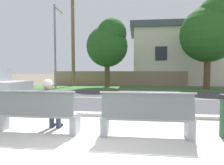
% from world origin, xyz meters
% --- Properties ---
extents(ground_plane, '(140.00, 140.00, 0.00)m').
position_xyz_m(ground_plane, '(0.00, 8.00, 0.00)').
color(ground_plane, '#665B4C').
extents(sidewalk_pavement, '(44.00, 3.60, 0.01)m').
position_xyz_m(sidewalk_pavement, '(0.00, 0.40, 0.01)').
color(sidewalk_pavement, beige).
rests_on(sidewalk_pavement, ground_plane).
extents(curb_edge, '(44.00, 0.30, 0.11)m').
position_xyz_m(curb_edge, '(0.00, 2.35, 0.06)').
color(curb_edge, '#ADA89E').
rests_on(curb_edge, ground_plane).
extents(street_asphalt, '(52.00, 8.00, 0.01)m').
position_xyz_m(street_asphalt, '(0.00, 6.50, 0.00)').
color(street_asphalt, '#424247').
rests_on(street_asphalt, ground_plane).
extents(road_centre_line, '(48.00, 0.14, 0.01)m').
position_xyz_m(road_centre_line, '(0.00, 6.50, 0.01)').
color(road_centre_line, '#E0CC4C').
rests_on(road_centre_line, ground_plane).
extents(far_verge_grass, '(48.00, 2.80, 0.02)m').
position_xyz_m(far_verge_grass, '(0.00, 12.42, 0.01)').
color(far_verge_grass, '#38702D').
rests_on(far_verge_grass, ground_plane).
extents(bench_left, '(1.95, 0.48, 1.01)m').
position_xyz_m(bench_left, '(-1.25, 0.50, 0.46)').
color(bench_left, '#9EA0A8').
rests_on(bench_left, ground_plane).
extents(bench_right, '(1.95, 0.48, 1.01)m').
position_xyz_m(bench_right, '(1.25, 0.50, 0.46)').
color(bench_right, '#9EA0A8').
rests_on(bench_right, ground_plane).
extents(seated_person_blue, '(0.52, 0.68, 1.25)m').
position_xyz_m(seated_person_blue, '(-0.98, 0.67, 0.68)').
color(seated_person_blue, '#333D56').
rests_on(seated_person_blue, ground_plane).
extents(streetlamp, '(0.24, 2.10, 6.94)m').
position_xyz_m(streetlamp, '(-5.70, 12.22, 3.97)').
color(streetlamp, gray).
rests_on(streetlamp, ground_plane).
extents(shade_tree_far_left, '(3.53, 3.53, 5.83)m').
position_xyz_m(shade_tree_far_left, '(-1.33, 12.91, 3.78)').
color(shade_tree_far_left, brown).
rests_on(shade_tree_far_left, ground_plane).
extents(shade_tree_left, '(4.23, 4.23, 6.97)m').
position_xyz_m(shade_tree_left, '(6.65, 12.10, 4.53)').
color(shade_tree_left, brown).
rests_on(shade_tree_left, ground_plane).
extents(palm_tree_tall, '(2.09, 1.98, 9.59)m').
position_xyz_m(palm_tree_tall, '(-4.84, 14.12, 7.64)').
color(palm_tree_tall, brown).
rests_on(palm_tree_tall, ground_plane).
extents(garden_wall, '(13.00, 0.36, 1.40)m').
position_xyz_m(garden_wall, '(-0.67, 15.24, 0.70)').
color(garden_wall, gray).
rests_on(garden_wall, ground_plane).
extents(house_across_street, '(10.09, 6.91, 6.20)m').
position_xyz_m(house_across_street, '(5.49, 18.44, 3.15)').
color(house_across_street, beige).
rests_on(house_across_street, ground_plane).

